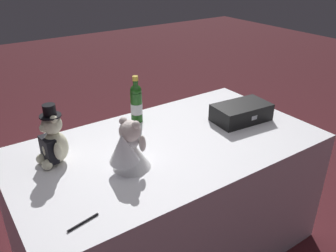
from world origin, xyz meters
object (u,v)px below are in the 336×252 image
object	(u,v)px
teddy_bear_bride	(129,148)
champagne_bottle	(137,103)
gift_case_black	(241,112)
signing_pen	(84,222)
teddy_bear_groom	(52,141)

from	to	relation	value
teddy_bear_bride	champagne_bottle	xyz separation A→B (m)	(0.28, 0.41, 0.01)
gift_case_black	signing_pen	bearing A→B (deg)	-164.67
gift_case_black	teddy_bear_groom	bearing A→B (deg)	171.18
signing_pen	champagne_bottle	bearing A→B (deg)	47.08
teddy_bear_groom	champagne_bottle	world-z (taller)	teddy_bear_groom
teddy_bear_groom	signing_pen	world-z (taller)	teddy_bear_groom
signing_pen	gift_case_black	distance (m)	1.14
champagne_bottle	signing_pen	world-z (taller)	champagne_bottle
teddy_bear_groom	teddy_bear_bride	xyz separation A→B (m)	(0.26, -0.24, -0.01)
signing_pen	gift_case_black	bearing A→B (deg)	15.33
teddy_bear_groom	champagne_bottle	bearing A→B (deg)	17.62
teddy_bear_groom	teddy_bear_bride	size ratio (longest dim) A/B	1.20
teddy_bear_bride	gift_case_black	size ratio (longest dim) A/B	0.71
teddy_bear_groom	signing_pen	distance (m)	0.48
champagne_bottle	gift_case_black	xyz separation A→B (m)	(0.51, -0.33, -0.07)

